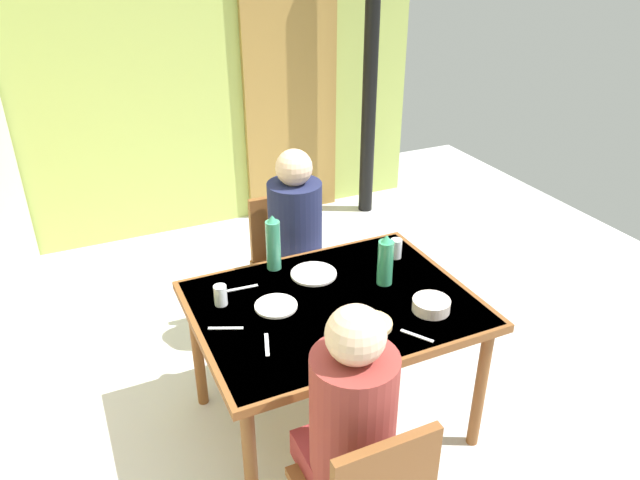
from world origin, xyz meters
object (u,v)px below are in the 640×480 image
at_px(person_near_diner, 351,412).
at_px(person_far_diner, 296,226).
at_px(chair_far_diner, 288,259).
at_px(serving_bowl_center, 431,305).
at_px(water_bottle_green_far, 273,244).
at_px(water_bottle_green_near, 385,261).
at_px(dining_table, 334,315).

height_order(person_near_diner, person_far_diner, same).
xyz_separation_m(chair_far_diner, serving_bowl_center, (0.26, -1.08, 0.26)).
distance_m(person_far_diner, serving_bowl_center, 0.98).
bearing_deg(person_far_diner, water_bottle_green_far, 50.59).
distance_m(person_near_diner, person_far_diner, 1.46).
distance_m(person_near_diner, water_bottle_green_near, 0.94).
relative_size(person_far_diner, water_bottle_green_far, 2.63).
bearing_deg(serving_bowl_center, water_bottle_green_near, 104.40).
height_order(dining_table, serving_bowl_center, serving_bowl_center).
bearing_deg(person_near_diner, water_bottle_green_near, 52.83).
bearing_deg(water_bottle_green_far, person_far_diner, 50.59).
bearing_deg(water_bottle_green_far, serving_bowl_center, -51.88).
height_order(dining_table, person_far_diner, person_far_diner).
bearing_deg(water_bottle_green_near, person_far_diner, 105.77).
relative_size(water_bottle_green_near, serving_bowl_center, 1.53).
bearing_deg(serving_bowl_center, dining_table, 146.81).
distance_m(person_far_diner, water_bottle_green_near, 0.68).
bearing_deg(water_bottle_green_near, chair_far_diner, 103.15).
distance_m(dining_table, person_near_diner, 0.76).
relative_size(person_near_diner, water_bottle_green_near, 2.97).
height_order(dining_table, water_bottle_green_far, water_bottle_green_far).
distance_m(water_bottle_green_far, serving_bowl_center, 0.82).
height_order(chair_far_diner, person_far_diner, person_far_diner).
bearing_deg(person_far_diner, serving_bowl_center, 105.35).
bearing_deg(person_near_diner, person_far_diner, 74.72).
height_order(person_near_diner, water_bottle_green_near, person_near_diner).
bearing_deg(dining_table, water_bottle_green_near, 9.21).
relative_size(person_far_diner, serving_bowl_center, 4.53).
bearing_deg(serving_bowl_center, chair_far_diner, 103.49).
distance_m(water_bottle_green_near, serving_bowl_center, 0.31).
xyz_separation_m(chair_far_diner, person_near_diner, (-0.38, -1.54, 0.28)).
bearing_deg(person_far_diner, water_bottle_green_near, 105.77).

